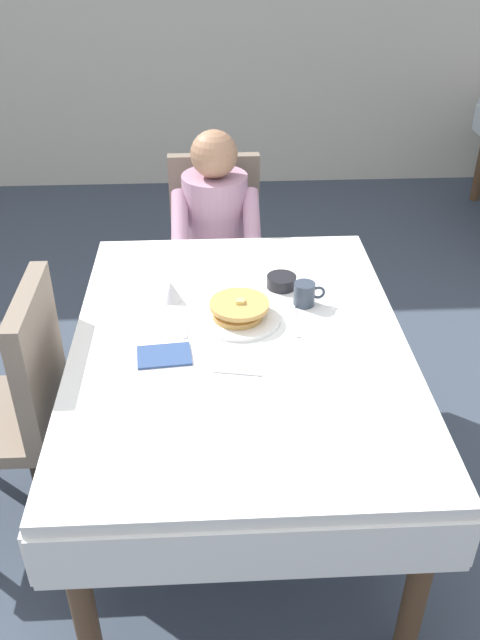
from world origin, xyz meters
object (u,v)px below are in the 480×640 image
(spoon_near_edge, at_px, (237,373))
(bowl_butter, at_px, (281,282))
(cup_coffee, at_px, (305,294))
(syrup_pitcher, at_px, (171,291))
(fork_left_of_plate, at_px, (185,324))
(knife_right_of_plate, at_px, (295,321))
(chair_diner, at_px, (216,240))
(diner_person, at_px, (216,228))
(chair_left_side, at_px, (15,395))
(plate_breakfast, at_px, (240,318))
(breakfast_stack, at_px, (239,309))
(dining_table_main, at_px, (239,360))

(spoon_near_edge, bearing_deg, bowl_butter, 80.66)
(cup_coffee, height_order, bowl_butter, cup_coffee)
(cup_coffee, xyz_separation_m, syrup_pitcher, (-0.48, 0.05, -0.01))
(cup_coffee, bearing_deg, fork_left_of_plate, -165.46)
(syrup_pitcher, height_order, knife_right_of_plate, syrup_pitcher)
(chair_diner, xyz_separation_m, diner_person, (-0.00, -0.16, 0.14))
(chair_left_side, bearing_deg, plate_breakfast, -81.73)
(breakfast_stack, bearing_deg, bowl_butter, 52.20)
(cup_coffee, relative_size, spoon_near_edge, 0.75)
(bowl_butter, bearing_deg, chair_left_side, -160.67)
(plate_breakfast, relative_size, spoon_near_edge, 1.87)
(plate_breakfast, height_order, breakfast_stack, breakfast_stack)
(chair_diner, distance_m, cup_coffee, 1.04)
(knife_right_of_plate, bearing_deg, plate_breakfast, 85.59)
(chair_diner, distance_m, breakfast_stack, 1.09)
(chair_left_side, xyz_separation_m, breakfast_stack, (0.77, 0.11, 0.26))
(cup_coffee, height_order, spoon_near_edge, cup_coffee)
(dining_table_main, relative_size, plate_breakfast, 5.44)
(chair_diner, distance_m, syrup_pitcher, 0.96)
(chair_diner, height_order, breakfast_stack, chair_diner)
(chair_left_side, distance_m, plate_breakfast, 0.82)
(dining_table_main, relative_size, breakfast_stack, 7.44)
(diner_person, bearing_deg, knife_right_of_plate, 105.58)
(breakfast_stack, relative_size, knife_right_of_plate, 1.02)
(dining_table_main, bearing_deg, cup_coffee, 39.91)
(fork_left_of_plate, bearing_deg, bowl_butter, -57.79)
(plate_breakfast, distance_m, cup_coffee, 0.25)
(breakfast_stack, height_order, bowl_butter, breakfast_stack)
(syrup_pitcher, bearing_deg, chair_left_side, -154.51)
(fork_left_of_plate, bearing_deg, syrup_pitcher, 15.48)
(plate_breakfast, bearing_deg, syrup_pitcher, 149.15)
(chair_left_side, height_order, fork_left_of_plate, chair_left_side)
(cup_coffee, relative_size, knife_right_of_plate, 0.57)
(diner_person, relative_size, cup_coffee, 9.91)
(chair_left_side, xyz_separation_m, spoon_near_edge, (0.75, -0.19, 0.21))
(chair_left_side, distance_m, fork_left_of_plate, 0.63)
(diner_person, relative_size, knife_right_of_plate, 5.60)
(diner_person, distance_m, breakfast_stack, 0.91)
(breakfast_stack, height_order, cup_coffee, cup_coffee)
(knife_right_of_plate, bearing_deg, syrup_pitcher, 70.79)
(bowl_butter, xyz_separation_m, syrup_pitcher, (-0.41, -0.07, 0.02))
(spoon_near_edge, bearing_deg, chair_diner, 102.58)
(dining_table_main, relative_size, spoon_near_edge, 10.16)
(chair_diner, distance_m, diner_person, 0.21)
(syrup_pitcher, relative_size, knife_right_of_plate, 0.40)
(cup_coffee, height_order, syrup_pitcher, cup_coffee)
(chair_diner, bearing_deg, bowl_butter, 105.52)
(chair_diner, relative_size, chair_left_side, 1.00)
(chair_diner, xyz_separation_m, spoon_near_edge, (0.04, -1.36, 0.21))
(diner_person, bearing_deg, cup_coffee, 110.46)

